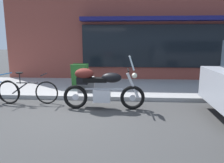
{
  "coord_description": "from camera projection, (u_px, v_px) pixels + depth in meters",
  "views": [
    {
      "loc": [
        1.33,
        -4.92,
        1.75
      ],
      "look_at": [
        0.96,
        0.58,
        0.7
      ],
      "focal_mm": 33.87,
      "sensor_mm": 36.0,
      "label": 1
    }
  ],
  "objects": [
    {
      "name": "ground_plane",
      "position": [
        72.0,
        113.0,
        5.24
      ],
      "size": [
        80.0,
        80.0,
        0.0
      ],
      "primitive_type": "plane",
      "color": "#393939"
    },
    {
      "name": "touring_motorcycle",
      "position": [
        99.0,
        86.0,
        5.48
      ],
      "size": [
        2.13,
        0.65,
        1.39
      ],
      "color": "black",
      "rests_on": "ground_plane"
    },
    {
      "name": "parked_bicycle",
      "position": [
        27.0,
        91.0,
        5.98
      ],
      "size": [
        1.74,
        0.48,
        0.92
      ],
      "color": "black",
      "rests_on": "ground_plane"
    },
    {
      "name": "sandwich_board_sign",
      "position": [
        80.0,
        76.0,
        7.34
      ],
      "size": [
        0.55,
        0.4,
        0.86
      ],
      "color": "#1E511E",
      "rests_on": "sidewalk_curb"
    }
  ]
}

